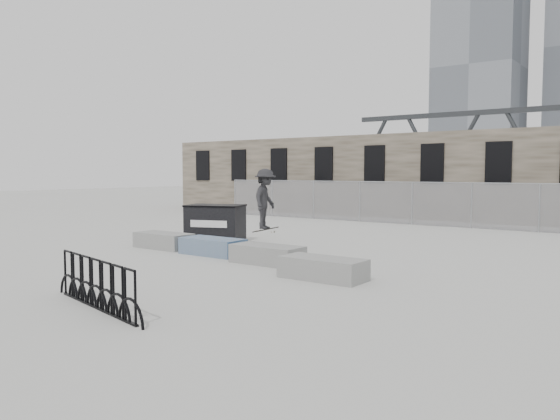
{
  "coord_description": "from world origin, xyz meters",
  "views": [
    {
      "loc": [
        10.12,
        -11.76,
        2.48
      ],
      "look_at": [
        0.15,
        1.82,
        1.3
      ],
      "focal_mm": 35.0,
      "sensor_mm": 36.0,
      "label": 1
    }
  ],
  "objects_px": {
    "planter_center_left": "(213,246)",
    "skateboarder": "(265,199)",
    "planter_far_left": "(164,240)",
    "dumpster": "(215,223)",
    "planter_offset": "(323,268)",
    "bike_rack": "(96,285)",
    "planter_center_right": "(267,254)"
  },
  "relations": [
    {
      "from": "planter_offset",
      "to": "bike_rack",
      "type": "bearing_deg",
      "value": -111.38
    },
    {
      "from": "planter_far_left",
      "to": "skateboarder",
      "type": "bearing_deg",
      "value": 9.53
    },
    {
      "from": "planter_far_left",
      "to": "skateboarder",
      "type": "distance_m",
      "value": 4.02
    },
    {
      "from": "planter_center_left",
      "to": "bike_rack",
      "type": "relative_size",
      "value": 0.57
    },
    {
      "from": "dumpster",
      "to": "skateboarder",
      "type": "relative_size",
      "value": 1.21
    },
    {
      "from": "planter_offset",
      "to": "dumpster",
      "type": "xyz_separation_m",
      "value": [
        -6.74,
        3.6,
        0.39
      ]
    },
    {
      "from": "planter_center_right",
      "to": "bike_rack",
      "type": "xyz_separation_m",
      "value": [
        0.48,
        -5.69,
        0.17
      ]
    },
    {
      "from": "planter_offset",
      "to": "skateboarder",
      "type": "height_order",
      "value": "skateboarder"
    },
    {
      "from": "planter_center_left",
      "to": "bike_rack",
      "type": "xyz_separation_m",
      "value": [
        2.76,
        -5.98,
        0.17
      ]
    },
    {
      "from": "planter_center_left",
      "to": "skateboarder",
      "type": "distance_m",
      "value": 2.15
    },
    {
      "from": "planter_center_right",
      "to": "bike_rack",
      "type": "relative_size",
      "value": 0.57
    },
    {
      "from": "planter_center_right",
      "to": "planter_offset",
      "type": "relative_size",
      "value": 1.0
    },
    {
      "from": "skateboarder",
      "to": "planter_center_left",
      "type": "bearing_deg",
      "value": 99.15
    },
    {
      "from": "dumpster",
      "to": "bike_rack",
      "type": "height_order",
      "value": "dumpster"
    },
    {
      "from": "planter_center_left",
      "to": "bike_rack",
      "type": "height_order",
      "value": "bike_rack"
    },
    {
      "from": "planter_far_left",
      "to": "planter_offset",
      "type": "xyz_separation_m",
      "value": [
        6.89,
        -1.3,
        0.0
      ]
    },
    {
      "from": "dumpster",
      "to": "bike_rack",
      "type": "bearing_deg",
      "value": -80.34
    },
    {
      "from": "planter_center_left",
      "to": "planter_center_right",
      "type": "distance_m",
      "value": 2.3
    },
    {
      "from": "planter_far_left",
      "to": "planter_center_left",
      "type": "relative_size",
      "value": 1.0
    },
    {
      "from": "planter_far_left",
      "to": "dumpster",
      "type": "height_order",
      "value": "dumpster"
    },
    {
      "from": "dumpster",
      "to": "bike_rack",
      "type": "xyz_separation_m",
      "value": [
        4.88,
        -8.36,
        -0.22
      ]
    },
    {
      "from": "dumpster",
      "to": "planter_center_right",
      "type": "bearing_deg",
      "value": -51.83
    },
    {
      "from": "planter_far_left",
      "to": "planter_offset",
      "type": "distance_m",
      "value": 7.01
    },
    {
      "from": "planter_center_left",
      "to": "skateboarder",
      "type": "relative_size",
      "value": 1.06
    },
    {
      "from": "planter_far_left",
      "to": "dumpster",
      "type": "distance_m",
      "value": 2.33
    },
    {
      "from": "bike_rack",
      "to": "skateboarder",
      "type": "bearing_deg",
      "value": 101.12
    },
    {
      "from": "planter_center_left",
      "to": "planter_center_right",
      "type": "bearing_deg",
      "value": -7.11
    },
    {
      "from": "bike_rack",
      "to": "planter_center_right",
      "type": "bearing_deg",
      "value": 94.83
    },
    {
      "from": "dumpster",
      "to": "skateboarder",
      "type": "distance_m",
      "value": 4.07
    },
    {
      "from": "skateboarder",
      "to": "bike_rack",
      "type": "bearing_deg",
      "value": 174.19
    },
    {
      "from": "planter_center_left",
      "to": "bike_rack",
      "type": "bearing_deg",
      "value": -65.19
    },
    {
      "from": "planter_center_left",
      "to": "planter_offset",
      "type": "xyz_separation_m",
      "value": [
        4.63,
        -1.22,
        0.0
      ]
    }
  ]
}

